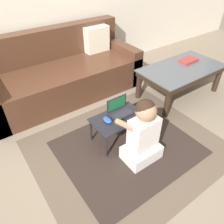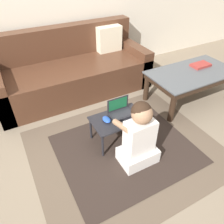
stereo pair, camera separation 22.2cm
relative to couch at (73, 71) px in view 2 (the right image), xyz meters
The scene contains 9 objects.
ground_plane 1.30m from the couch, 91.75° to the right, with size 16.00×16.00×0.00m, color #7F705B.
area_rug 1.42m from the couch, 88.21° to the right, with size 1.87×1.57×0.01m.
couch is the anchor object (origin of this frame).
coffee_table 1.61m from the couch, 37.51° to the right, with size 1.14×0.63×0.42m.
laptop_desk 1.22m from the couch, 87.95° to the right, with size 0.55×0.34×0.30m.
laptop 1.18m from the couch, 85.09° to the right, with size 0.25×0.16×0.17m.
computer_mouse 1.20m from the couch, 93.72° to the right, with size 0.07×0.11×0.03m.
person_seated 1.57m from the couch, 87.51° to the right, with size 0.36×0.38×0.70m.
book_on_table 1.75m from the couch, 31.50° to the right, with size 0.26×0.15×0.03m.
Camera 2 is at (-0.79, -1.44, 1.71)m, focal length 35.00 mm.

